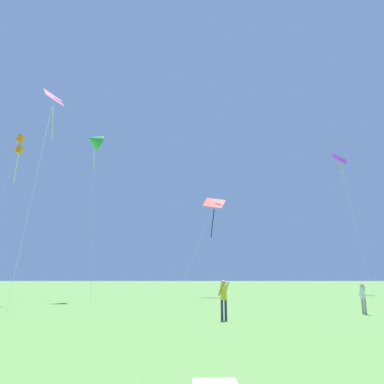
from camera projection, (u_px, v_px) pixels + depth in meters
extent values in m
cone|color=green|center=(93.00, 140.00, 33.64)|extent=(2.12, 2.07, 1.78)
cylinder|color=silver|center=(92.00, 158.00, 33.34)|extent=(0.21, 0.25, 2.06)
cylinder|color=silver|center=(91.00, 213.00, 30.05)|extent=(1.63, 4.18, 13.72)
cube|color=red|center=(213.00, 203.00, 38.84)|extent=(2.46, 1.60, 1.42)
cylinder|color=#3F382D|center=(213.00, 203.00, 38.84)|extent=(1.44, 0.91, 0.49)
cylinder|color=black|center=(211.00, 223.00, 38.31)|extent=(0.47, 0.24, 2.92)
cylinder|color=silver|center=(196.00, 246.00, 34.24)|extent=(3.61, 7.26, 9.22)
cube|color=purple|center=(338.00, 159.00, 47.62)|extent=(2.13, 1.31, 1.84)
cylinder|color=#3F382D|center=(338.00, 159.00, 47.62)|extent=(1.41, 0.43, 1.00)
cylinder|color=yellow|center=(339.00, 170.00, 47.19)|extent=(0.11, 0.26, 1.84)
cylinder|color=silver|center=(352.00, 216.00, 39.99)|extent=(3.07, 11.81, 16.45)
cube|color=orange|center=(19.00, 138.00, 38.27)|extent=(0.89, 0.91, 0.90)
cube|color=orange|center=(17.00, 150.00, 38.00)|extent=(0.89, 0.91, 0.90)
cylinder|color=#3F382D|center=(18.00, 144.00, 38.14)|extent=(0.05, 0.05, 1.71)
cylinder|color=silver|center=(15.00, 166.00, 37.50)|extent=(0.23, 0.35, 3.27)
cube|color=pink|center=(52.00, 97.00, 31.86)|extent=(1.75, 2.21, 1.46)
cylinder|color=#3F382D|center=(52.00, 97.00, 31.86)|extent=(1.33, 1.04, 0.60)
cylinder|color=silver|center=(51.00, 121.00, 31.46)|extent=(0.23, 0.30, 3.07)
cylinder|color=silver|center=(35.00, 174.00, 24.20)|extent=(3.50, 11.88, 16.67)
cylinder|color=#2D3351|center=(224.00, 310.00, 16.09)|extent=(0.11, 0.11, 0.84)
cylinder|color=#2D3351|center=(220.00, 310.00, 16.04)|extent=(0.11, 0.11, 0.84)
cube|color=yellow|center=(222.00, 293.00, 16.23)|extent=(0.26, 0.25, 0.63)
cylinder|color=yellow|center=(225.00, 289.00, 16.30)|extent=(0.29, 0.17, 0.59)
cylinder|color=yellow|center=(219.00, 289.00, 16.22)|extent=(0.29, 0.17, 0.59)
sphere|color=tan|center=(222.00, 283.00, 16.32)|extent=(0.23, 0.23, 0.23)
cylinder|color=gray|center=(363.00, 307.00, 18.78)|extent=(0.10, 0.10, 0.74)
cylinder|color=gray|center=(361.00, 306.00, 18.92)|extent=(0.10, 0.10, 0.74)
cube|color=white|center=(361.00, 293.00, 18.99)|extent=(0.24, 0.24, 0.56)
cylinder|color=white|center=(362.00, 290.00, 18.92)|extent=(0.18, 0.26, 0.52)
cylinder|color=white|center=(359.00, 290.00, 19.13)|extent=(0.18, 0.26, 0.52)
sphere|color=tan|center=(360.00, 285.00, 19.08)|extent=(0.20, 0.20, 0.20)
cube|color=white|center=(213.00, 384.00, 4.98)|extent=(0.60, 0.40, 0.06)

